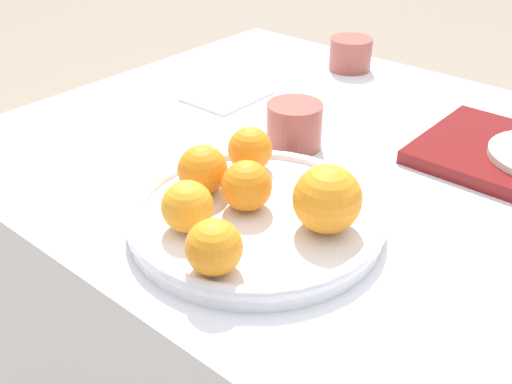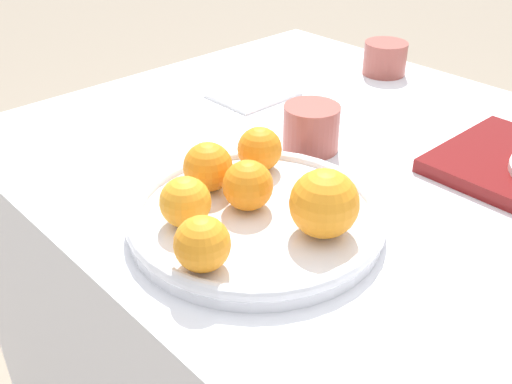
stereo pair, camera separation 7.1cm
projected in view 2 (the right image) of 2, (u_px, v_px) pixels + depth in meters
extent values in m
cube|color=white|center=(370.00, 368.00, 1.03)|extent=(1.20, 0.84, 0.75)
cylinder|color=silver|center=(256.00, 220.00, 0.73)|extent=(0.31, 0.31, 0.02)
torus|color=silver|center=(256.00, 213.00, 0.72)|extent=(0.31, 0.31, 0.02)
sphere|color=orange|center=(208.00, 167.00, 0.75)|extent=(0.06, 0.06, 0.06)
sphere|color=orange|center=(248.00, 185.00, 0.72)|extent=(0.06, 0.06, 0.06)
sphere|color=orange|center=(260.00, 149.00, 0.80)|extent=(0.06, 0.06, 0.06)
sphere|color=orange|center=(185.00, 202.00, 0.69)|extent=(0.06, 0.06, 0.06)
sphere|color=orange|center=(324.00, 204.00, 0.67)|extent=(0.08, 0.08, 0.08)
sphere|color=orange|center=(202.00, 244.00, 0.62)|extent=(0.06, 0.06, 0.06)
cylinder|color=#9E4C42|center=(385.00, 58.00, 1.17)|extent=(0.08, 0.08, 0.06)
cylinder|color=#9E4C42|center=(311.00, 128.00, 0.89)|extent=(0.08, 0.08, 0.07)
cube|color=white|center=(253.00, 94.00, 1.09)|extent=(0.11, 0.14, 0.01)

